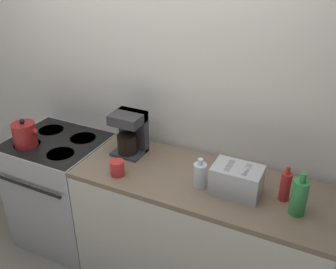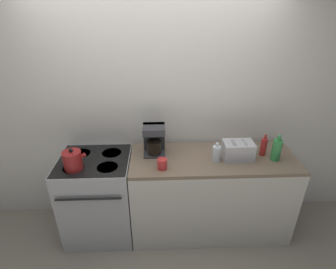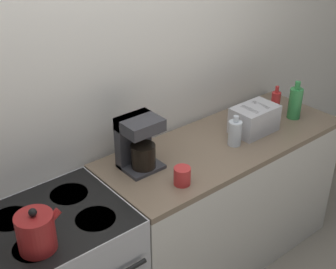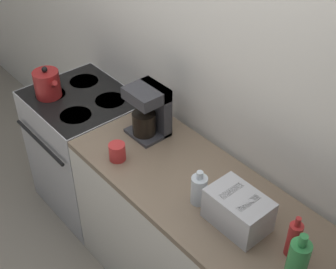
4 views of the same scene
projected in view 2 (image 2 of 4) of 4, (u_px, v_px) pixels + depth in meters
name	position (u px, v px, depth m)	size (l,w,h in m)	color
ground_plane	(156.00, 250.00, 2.74)	(12.00, 12.00, 0.00)	gray
wall_back	(154.00, 110.00, 2.77)	(8.00, 0.05, 2.60)	silver
stove	(99.00, 196.00, 2.78)	(0.70, 0.66, 0.93)	#B7B7BC
counter_block	(210.00, 194.00, 2.84)	(1.66, 0.63, 0.93)	silver
kettle	(73.00, 160.00, 2.40)	(0.21, 0.17, 0.22)	maroon
toaster	(238.00, 150.00, 2.57)	(0.29, 0.19, 0.18)	#BCBCC1
coffee_maker	(154.00, 139.00, 2.63)	(0.22, 0.20, 0.31)	#333338
bottle_red	(264.00, 147.00, 2.62)	(0.06, 0.06, 0.22)	#B72828
bottle_clear	(216.00, 153.00, 2.53)	(0.08, 0.08, 0.20)	silver
bottle_green	(277.00, 150.00, 2.53)	(0.09, 0.09, 0.27)	#338C47
cup_red	(162.00, 164.00, 2.42)	(0.09, 0.09, 0.10)	red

